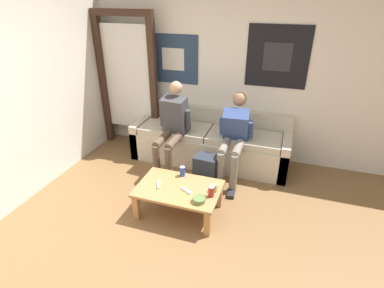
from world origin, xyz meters
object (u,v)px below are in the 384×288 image
(backpack, at_px, (206,172))
(couch, at_px, (210,143))
(game_controller_near_left, at_px, (159,185))
(coffee_table, at_px, (179,192))
(person_seated_adult, at_px, (172,126))
(person_seated_teen, at_px, (234,135))
(pillar_candle, at_px, (214,188))
(drink_can_red, at_px, (211,192))
(drink_can_blue, at_px, (182,171))
(ceramic_bowl, at_px, (199,199))
(game_controller_near_right, at_px, (186,191))

(backpack, bearing_deg, couch, 101.06)
(game_controller_near_left, bearing_deg, coffee_table, 8.86)
(person_seated_adult, relative_size, person_seated_teen, 1.09)
(couch, xyz_separation_m, pillar_candle, (0.39, -1.26, 0.11))
(pillar_candle, bearing_deg, drink_can_red, -93.95)
(couch, distance_m, person_seated_adult, 0.72)
(person_seated_adult, xyz_separation_m, backpack, (0.59, -0.30, -0.47))
(drink_can_red, xyz_separation_m, game_controller_near_left, (-0.63, 0.01, -0.05))
(pillar_candle, relative_size, drink_can_blue, 0.83)
(backpack, distance_m, ceramic_bowl, 0.83)
(drink_can_blue, bearing_deg, ceramic_bowl, -51.12)
(coffee_table, distance_m, person_seated_adult, 1.09)
(drink_can_blue, bearing_deg, game_controller_near_left, -123.91)
(drink_can_red, bearing_deg, ceramic_bowl, -125.33)
(couch, height_order, pillar_candle, couch)
(person_seated_teen, xyz_separation_m, backpack, (-0.28, -0.35, -0.43))
(couch, height_order, person_seated_teen, person_seated_teen)
(drink_can_blue, distance_m, drink_can_red, 0.53)
(coffee_table, bearing_deg, couch, 89.47)
(person_seated_teen, distance_m, backpack, 0.62)
(coffee_table, height_order, person_seated_adult, person_seated_adult)
(ceramic_bowl, xyz_separation_m, drink_can_blue, (-0.34, 0.43, 0.03))
(couch, relative_size, game_controller_near_right, 16.50)
(backpack, height_order, pillar_candle, same)
(couch, bearing_deg, coffee_table, -90.53)
(drink_can_red, bearing_deg, game_controller_near_left, 179.54)
(backpack, xyz_separation_m, ceramic_bowl, (0.15, -0.80, 0.16))
(backpack, distance_m, drink_can_red, 0.73)
(coffee_table, distance_m, backpack, 0.64)
(person_seated_adult, height_order, ceramic_bowl, person_seated_adult)
(person_seated_adult, bearing_deg, game_controller_near_right, -60.29)
(pillar_candle, distance_m, game_controller_near_left, 0.65)
(pillar_candle, relative_size, drink_can_red, 0.83)
(backpack, bearing_deg, coffee_table, -103.63)
(couch, height_order, game_controller_near_right, couch)
(drink_can_blue, xyz_separation_m, drink_can_red, (0.44, -0.29, 0.00))
(backpack, xyz_separation_m, pillar_candle, (0.26, -0.56, 0.18))
(ceramic_bowl, bearing_deg, person_seated_teen, 83.39)
(ceramic_bowl, relative_size, drink_can_blue, 1.17)
(backpack, relative_size, drink_can_blue, 3.63)
(person_seated_adult, bearing_deg, couch, 42.01)
(person_seated_teen, bearing_deg, coffee_table, -114.22)
(person_seated_teen, bearing_deg, drink_can_red, -92.04)
(coffee_table, bearing_deg, ceramic_bowl, -30.58)
(coffee_table, height_order, ceramic_bowl, ceramic_bowl)
(person_seated_adult, bearing_deg, backpack, -26.93)
(person_seated_teen, height_order, pillar_candle, person_seated_teen)
(backpack, bearing_deg, person_seated_teen, 50.68)
(coffee_table, distance_m, drink_can_blue, 0.28)
(person_seated_teen, height_order, ceramic_bowl, person_seated_teen)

